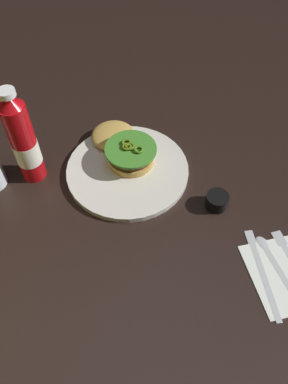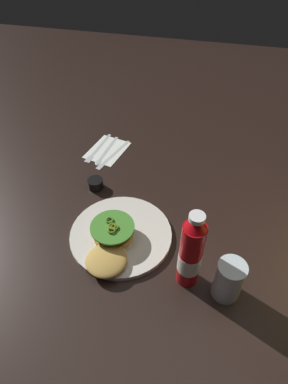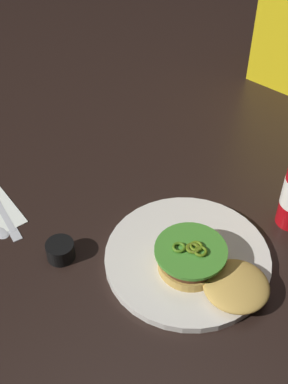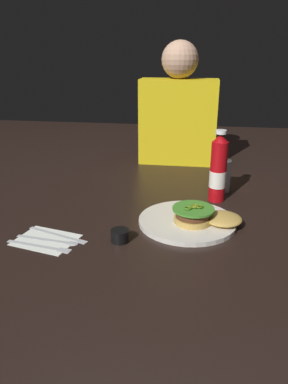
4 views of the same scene
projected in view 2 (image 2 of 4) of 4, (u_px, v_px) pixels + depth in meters
The scene contains 10 objects.
ground_plane at pixel (156, 215), 1.00m from camera, with size 3.00×3.00×0.00m, color black.
dinner_plate at pixel (121, 235), 0.94m from camera, with size 0.30×0.30×0.01m, color silver.
burger_sandwich at pixel (110, 242), 0.89m from camera, with size 0.21×0.13×0.05m.
ketchup_bottle at pixel (191, 254), 0.77m from camera, with size 0.06×0.06×0.25m.
water_glass at pixel (228, 280), 0.78m from camera, with size 0.07×0.07×0.12m, color silver.
condiment_cup at pixel (95, 184), 1.08m from camera, with size 0.05×0.05×0.03m, color black.
napkin at pixel (107, 150), 1.23m from camera, with size 0.16×0.12×0.00m, color white.
fork_utensil at pixel (97, 150), 1.23m from camera, with size 0.19×0.05×0.00m.
spoon_utensil at pixel (104, 154), 1.21m from camera, with size 0.18×0.04×0.00m.
butter_knife at pixel (112, 156), 1.21m from camera, with size 0.20×0.08×0.00m.
Camera 2 is at (0.65, 0.12, 0.76)m, focal length 30.17 mm.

